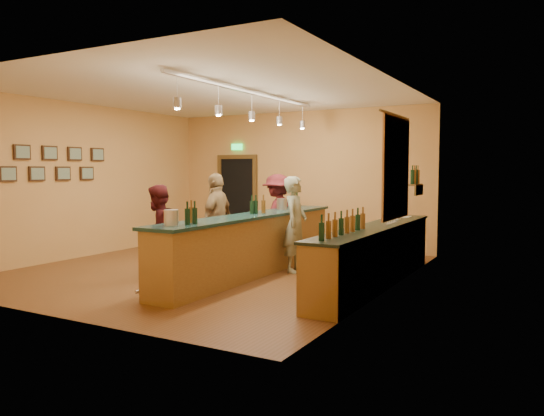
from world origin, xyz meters
The scene contains 18 objects.
floor centered at (0.00, 0.00, 0.00)m, with size 7.00×7.00×0.00m, color brown.
ceiling centered at (0.00, 0.00, 3.20)m, with size 6.50×7.00×0.02m, color silver.
wall_back centered at (0.00, 3.50, 1.60)m, with size 6.50×0.02×3.20m, color tan.
wall_front centered at (0.00, -3.50, 1.60)m, with size 6.50×0.02×3.20m, color tan.
wall_left centered at (-3.25, 0.00, 1.60)m, with size 0.02×7.00×3.20m, color tan.
wall_right centered at (3.25, 0.00, 1.60)m, with size 0.02×7.00×3.20m, color tan.
doorway centered at (-1.70, 3.47, 1.13)m, with size 1.15×0.09×2.48m.
tapestry centered at (3.23, 0.40, 1.85)m, with size 0.03×1.40×1.60m, color maroon.
bottle_shelf centered at (3.17, 1.90, 1.67)m, with size 0.17×0.55×0.54m.
picture_grid centered at (-3.21, -0.75, 1.95)m, with size 0.06×2.20×0.70m, color #382111, non-canonical shape.
back_counter centered at (2.97, 0.18, 0.49)m, with size 0.60×4.55×1.27m.
tasting_bar centered at (0.82, 0.00, 0.61)m, with size 0.73×5.10×1.38m.
pendant_track centered at (0.82, 0.00, 2.98)m, with size 0.11×4.60×0.50m.
bartender centered at (1.37, 0.58, 0.85)m, with size 0.62×0.41×1.71m, color gray.
customer_a centered at (-0.35, -1.11, 0.79)m, with size 0.77×0.60×1.58m, color #59191E.
customer_b centered at (-0.06, 0.21, 0.88)m, with size 1.03×0.43×1.76m, color #997A51.
customer_c centered at (0.27, 1.95, 0.87)m, with size 1.12×0.64×1.73m, color #59191E.
bar_stool centered at (2.10, 1.66, 0.55)m, with size 0.34×0.34×0.70m.
Camera 1 is at (5.55, -7.85, 1.82)m, focal length 35.00 mm.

